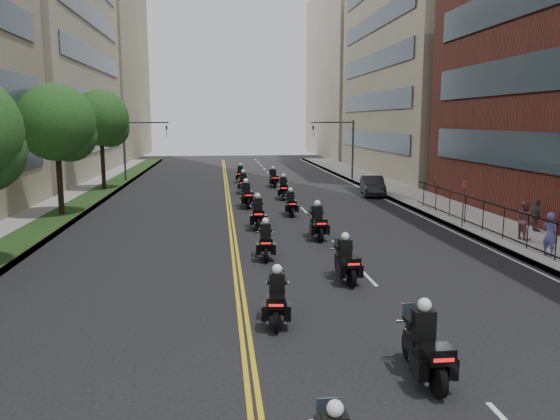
% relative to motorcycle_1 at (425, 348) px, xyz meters
% --- Properties ---
extents(sidewalk_right, '(4.00, 90.00, 0.15)m').
position_rel_motorcycle_1_xyz_m(sidewalk_right, '(9.70, 22.78, -0.63)').
color(sidewalk_right, gray).
rests_on(sidewalk_right, ground).
extents(sidewalk_left, '(4.00, 90.00, 0.15)m').
position_rel_motorcycle_1_xyz_m(sidewalk_left, '(-14.30, 22.78, -0.63)').
color(sidewalk_left, gray).
rests_on(sidewalk_left, ground).
extents(grass_strip, '(2.00, 90.00, 0.04)m').
position_rel_motorcycle_1_xyz_m(grass_strip, '(-13.50, 22.78, -0.54)').
color(grass_strip, '#173613').
rests_on(grass_strip, sidewalk_left).
extents(building_right_tan, '(15.11, 28.00, 30.00)m').
position_rel_motorcycle_1_xyz_m(building_right_tan, '(19.18, 45.78, 14.29)').
color(building_right_tan, gray).
rests_on(building_right_tan, ground).
extents(building_right_far, '(15.00, 28.00, 26.00)m').
position_rel_motorcycle_1_xyz_m(building_right_far, '(19.20, 75.78, 12.29)').
color(building_right_far, gray).
rests_on(building_right_far, ground).
extents(building_left_far, '(16.00, 28.00, 26.00)m').
position_rel_motorcycle_1_xyz_m(building_left_far, '(-24.30, 75.78, 12.29)').
color(building_left_far, gray).
rests_on(building_left_far, ground).
extents(iron_fence, '(0.05, 28.00, 1.50)m').
position_rel_motorcycle_1_xyz_m(iron_fence, '(8.70, 9.78, 0.19)').
color(iron_fence, black).
rests_on(iron_fence, sidewalk_right).
extents(street_trees, '(4.40, 38.40, 7.98)m').
position_rel_motorcycle_1_xyz_m(street_trees, '(-13.34, 16.38, 4.42)').
color(street_trees, black).
rests_on(street_trees, ground).
extents(traffic_signal_right, '(4.09, 0.20, 5.60)m').
position_rel_motorcycle_1_xyz_m(traffic_signal_right, '(7.24, 39.78, 2.99)').
color(traffic_signal_right, '#3F3F44').
rests_on(traffic_signal_right, ground).
extents(traffic_signal_left, '(4.09, 0.20, 5.60)m').
position_rel_motorcycle_1_xyz_m(traffic_signal_left, '(-11.83, 39.78, 2.99)').
color(traffic_signal_left, '#3F3F44').
rests_on(traffic_signal_left, ground).
extents(motorcycle_1, '(0.56, 2.43, 1.79)m').
position_rel_motorcycle_1_xyz_m(motorcycle_1, '(0.00, 0.00, 0.00)').
color(motorcycle_1, black).
rests_on(motorcycle_1, ground).
extents(motorcycle_2, '(0.67, 2.22, 1.64)m').
position_rel_motorcycle_1_xyz_m(motorcycle_2, '(-2.83, 3.71, -0.06)').
color(motorcycle_2, black).
rests_on(motorcycle_2, ground).
extents(motorcycle_3, '(0.56, 2.33, 1.72)m').
position_rel_motorcycle_1_xyz_m(motorcycle_3, '(-0.01, 7.41, -0.03)').
color(motorcycle_3, black).
rests_on(motorcycle_3, ground).
extents(motorcycle_4, '(0.57, 2.26, 1.67)m').
position_rel_motorcycle_1_xyz_m(motorcycle_4, '(-2.52, 10.95, -0.05)').
color(motorcycle_4, black).
rests_on(motorcycle_4, ground).
extents(motorcycle_5, '(0.57, 2.48, 1.83)m').
position_rel_motorcycle_1_xyz_m(motorcycle_5, '(0.26, 14.40, 0.02)').
color(motorcycle_5, black).
rests_on(motorcycle_5, ground).
extents(motorcycle_6, '(0.58, 2.52, 1.86)m').
position_rel_motorcycle_1_xyz_m(motorcycle_6, '(-2.40, 17.20, 0.03)').
color(motorcycle_6, black).
rests_on(motorcycle_6, ground).
extents(motorcycle_7, '(0.51, 2.23, 1.65)m').
position_rel_motorcycle_1_xyz_m(motorcycle_7, '(-0.17, 20.94, -0.06)').
color(motorcycle_7, black).
rests_on(motorcycle_7, ground).
extents(motorcycle_8, '(0.72, 2.54, 1.88)m').
position_rel_motorcycle_1_xyz_m(motorcycle_8, '(-2.64, 24.23, 0.03)').
color(motorcycle_8, black).
rests_on(motorcycle_8, ground).
extents(motorcycle_9, '(0.67, 2.49, 1.84)m').
position_rel_motorcycle_1_xyz_m(motorcycle_9, '(0.21, 27.76, 0.02)').
color(motorcycle_9, black).
rests_on(motorcycle_9, ground).
extents(motorcycle_10, '(0.60, 2.49, 1.84)m').
position_rel_motorcycle_1_xyz_m(motorcycle_10, '(-2.51, 31.35, 0.02)').
color(motorcycle_10, black).
rests_on(motorcycle_10, ground).
extents(motorcycle_11, '(0.62, 2.39, 1.76)m').
position_rel_motorcycle_1_xyz_m(motorcycle_11, '(0.20, 34.96, -0.01)').
color(motorcycle_11, black).
rests_on(motorcycle_11, ground).
extents(motorcycle_12, '(0.59, 2.40, 1.77)m').
position_rel_motorcycle_1_xyz_m(motorcycle_12, '(-2.44, 38.67, -0.01)').
color(motorcycle_12, black).
rests_on(motorcycle_12, ground).
extents(parked_sedan, '(2.22, 4.58, 1.45)m').
position_rel_motorcycle_1_xyz_m(parked_sedan, '(7.10, 28.99, 0.02)').
color(parked_sedan, black).
rests_on(parked_sedan, ground).
extents(pedestrian_a, '(0.66, 0.77, 1.78)m').
position_rel_motorcycle_1_xyz_m(pedestrian_a, '(8.90, 9.53, 0.33)').
color(pedestrian_a, '#535399').
rests_on(pedestrian_a, sidewalk_right).
extents(pedestrian_b, '(0.78, 0.95, 1.78)m').
position_rel_motorcycle_1_xyz_m(pedestrian_b, '(9.59, 12.57, 0.33)').
color(pedestrian_b, brown).
rests_on(pedestrian_b, sidewalk_right).
extents(pedestrian_c, '(0.57, 0.99, 1.58)m').
position_rel_motorcycle_1_xyz_m(pedestrian_c, '(11.20, 14.24, 0.23)').
color(pedestrian_c, '#3F3D44').
rests_on(pedestrian_c, sidewalk_right).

